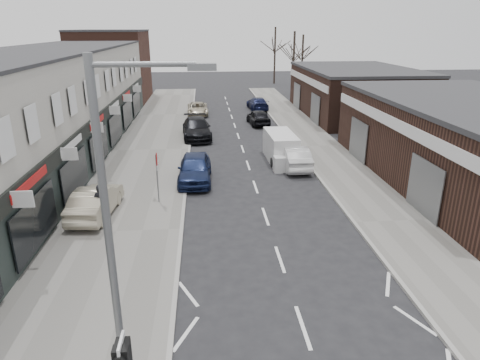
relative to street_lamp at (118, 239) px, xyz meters
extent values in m
cube|color=slate|center=(-2.22, 22.80, -4.56)|extent=(5.50, 64.00, 0.12)
cube|color=slate|center=(10.28, 22.80, -4.56)|extent=(3.50, 64.00, 0.12)
cube|color=#B8B2A8|center=(-8.97, 20.30, -1.07)|extent=(8.00, 41.00, 7.10)
cube|color=#49281F|center=(-8.97, 45.80, -0.62)|extent=(8.00, 10.00, 8.00)
cube|color=#351F18|center=(17.03, 14.80, -2.37)|extent=(10.00, 18.00, 4.50)
cube|color=#351F18|center=(17.03, 34.80, -2.37)|extent=(10.00, 16.00, 4.50)
cube|color=black|center=(0.13, -1.08, -1.95)|extent=(0.26, 0.20, 0.90)
cylinder|color=slate|center=(-0.17, 0.00, -0.50)|extent=(0.16, 0.16, 8.00)
cylinder|color=slate|center=(0.73, 0.00, 3.30)|extent=(1.80, 0.10, 0.10)
cube|color=slate|center=(1.73, 0.00, 3.25)|extent=(0.50, 0.22, 0.12)
cylinder|color=slate|center=(-0.67, 12.80, -3.25)|extent=(0.07, 0.07, 2.50)
cube|color=white|center=(-0.62, 12.80, -2.65)|extent=(0.04, 0.45, 0.25)
cube|color=silver|center=(6.80, 19.75, -3.68)|extent=(1.82, 4.15, 1.87)
cube|color=silver|center=(6.80, 17.34, -4.13)|extent=(1.67, 0.76, 0.98)
cylinder|color=black|center=(6.04, 18.31, -4.31)|extent=(0.20, 0.62, 0.62)
cylinder|color=black|center=(7.56, 18.31, -4.31)|extent=(0.20, 0.62, 0.62)
cylinder|color=black|center=(6.04, 21.18, -4.31)|extent=(0.20, 0.62, 0.62)
cylinder|color=black|center=(7.56, 21.18, -4.31)|extent=(0.20, 0.62, 0.62)
imported|color=#A79E86|center=(-3.44, 11.38, -3.79)|extent=(1.89, 4.44, 1.42)
imported|color=black|center=(-2.90, 10.31, -3.53)|extent=(0.77, 0.56, 1.94)
imported|color=#162045|center=(1.13, 16.04, -3.83)|extent=(1.99, 4.71, 1.59)
imported|color=black|center=(1.13, 26.42, -3.83)|extent=(2.55, 5.56, 1.57)
imported|color=#B5AA90|center=(1.13, 36.19, -4.00)|extent=(2.17, 4.49, 1.23)
imported|color=silver|center=(7.41, 18.09, -3.90)|extent=(1.54, 4.36, 1.43)
imported|color=black|center=(6.73, 30.99, -3.92)|extent=(2.01, 4.22, 1.39)
imported|color=#121739|center=(7.59, 38.57, -3.96)|extent=(2.15, 4.68, 1.32)
camera|label=1|loc=(1.73, -7.61, 3.90)|focal=32.00mm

